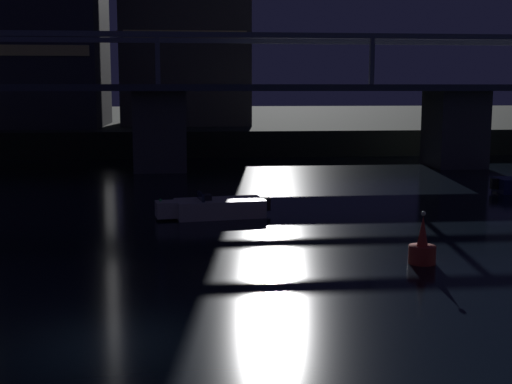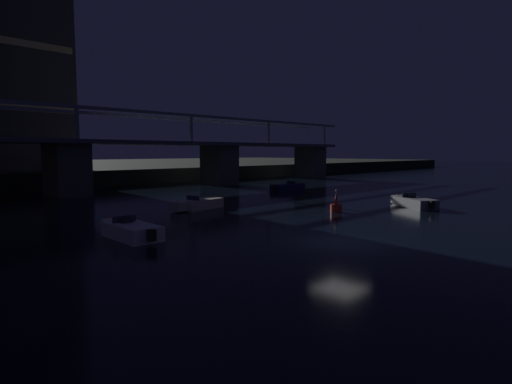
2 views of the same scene
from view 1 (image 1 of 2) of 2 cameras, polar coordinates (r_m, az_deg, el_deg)
ground_plane at (r=16.31m, az=-11.45°, el=-12.28°), size 400.00×400.00×0.00m
far_riverbank at (r=97.45m, az=-6.95°, el=5.74°), size 240.00×80.00×2.20m
river_bridge at (r=49.37m, az=-7.88°, el=6.53°), size 91.93×6.40×9.38m
speedboat_near_center at (r=31.21m, az=-3.40°, el=-1.32°), size 5.23×2.37×1.16m
channel_buoy at (r=23.62m, az=13.50°, el=-4.60°), size 0.90×0.90×1.76m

